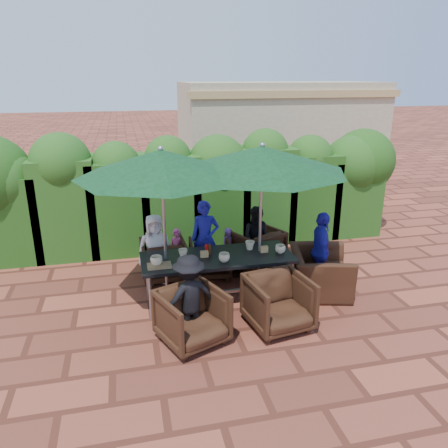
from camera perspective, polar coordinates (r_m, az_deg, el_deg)
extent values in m
plane|color=brown|center=(7.23, -0.76, -9.11)|extent=(80.00, 80.00, 0.00)
cube|color=black|center=(6.75, -0.86, -4.40)|extent=(2.33, 0.90, 0.05)
cube|color=gray|center=(7.01, -0.84, -8.94)|extent=(2.13, 0.05, 0.05)
cylinder|color=gray|center=(6.48, -9.56, -9.42)|extent=(0.05, 0.05, 0.70)
cylinder|color=gray|center=(7.10, -9.96, -6.79)|extent=(0.05, 0.05, 0.70)
cylinder|color=gray|center=(6.90, 8.55, -7.54)|extent=(0.05, 0.05, 0.70)
cylinder|color=gray|center=(7.49, 6.61, -5.25)|extent=(0.05, 0.05, 0.70)
cylinder|color=gray|center=(7.02, -7.36, -10.05)|extent=(0.44, 0.44, 0.03)
cylinder|color=gray|center=(6.54, -7.79, -0.91)|extent=(0.04, 0.04, 2.40)
cone|color=black|center=(6.27, -8.21, 7.90)|extent=(2.48, 2.48, 0.38)
sphere|color=gray|center=(6.24, -8.29, 9.70)|extent=(0.08, 0.08, 0.08)
cylinder|color=gray|center=(7.28, 4.50, -8.84)|extent=(0.44, 0.44, 0.03)
cylinder|color=gray|center=(6.81, 4.75, 0.03)|extent=(0.04, 0.04, 2.40)
cone|color=black|center=(6.56, 4.99, 8.49)|extent=(2.59, 2.59, 0.38)
sphere|color=gray|center=(6.52, 5.04, 10.22)|extent=(0.08, 0.08, 0.08)
imported|color=black|center=(7.67, -7.91, -4.38)|extent=(0.78, 0.73, 0.78)
imported|color=black|center=(7.72, -1.84, -4.25)|extent=(0.76, 0.72, 0.72)
imported|color=black|center=(8.00, 4.20, -3.01)|extent=(1.05, 1.03, 0.83)
imported|color=black|center=(5.88, -4.18, -11.71)|extent=(1.01, 0.98, 0.81)
imported|color=black|center=(6.22, 7.16, -9.86)|extent=(0.93, 0.89, 0.84)
imported|color=black|center=(7.29, 12.47, -5.29)|extent=(0.94, 1.20, 0.93)
imported|color=silver|center=(7.49, -9.00, -3.23)|extent=(0.62, 0.40, 1.21)
imported|color=#211FA9|center=(7.66, -2.48, -1.92)|extent=(0.54, 0.47, 1.35)
imported|color=black|center=(7.86, 4.41, -2.00)|extent=(0.67, 0.55, 1.20)
imported|color=black|center=(5.91, -4.55, -9.47)|extent=(0.83, 0.54, 1.19)
imported|color=#211FA9|center=(7.34, 12.51, -3.46)|extent=(0.57, 0.85, 1.32)
imported|color=#E95295|center=(7.82, -6.08, -3.58)|extent=(0.35, 0.31, 0.84)
imported|color=purple|center=(7.96, 0.65, -3.26)|extent=(0.35, 0.31, 0.79)
imported|color=#2E8624|center=(11.01, 2.99, 5.67)|extent=(1.75, 1.01, 1.77)
imported|color=#E95295|center=(11.57, 6.31, 5.82)|extent=(0.90, 0.74, 1.61)
imported|color=#9A9BA3|center=(11.94, 10.52, 6.35)|extent=(1.23, 0.91, 1.74)
imported|color=beige|center=(6.48, -8.82, -4.75)|extent=(0.18, 0.18, 0.14)
imported|color=beige|center=(6.70, -5.36, -3.83)|extent=(0.14, 0.14, 0.13)
imported|color=beige|center=(6.52, 0.02, -4.39)|extent=(0.17, 0.17, 0.13)
imported|color=beige|center=(6.98, 3.39, -2.80)|extent=(0.15, 0.15, 0.14)
imported|color=beige|center=(6.89, 7.37, -3.25)|extent=(0.16, 0.16, 0.13)
cylinder|color=#B20C0A|center=(6.77, -2.30, -3.36)|extent=(0.04, 0.04, 0.17)
cylinder|color=#4C230C|center=(6.77, -1.91, -3.32)|extent=(0.04, 0.04, 0.17)
cube|color=#967048|center=(6.46, -8.44, -5.41)|extent=(0.35, 0.25, 0.02)
cube|color=tan|center=(6.70, -2.58, -3.93)|extent=(0.12, 0.06, 0.10)
cube|color=tan|center=(6.90, 5.25, -3.29)|extent=(0.12, 0.06, 0.10)
cube|color=#1A3C10|center=(9.17, -26.01, 0.67)|extent=(1.15, 0.95, 1.66)
sphere|color=#1A3C10|center=(9.00, -26.67, 5.07)|extent=(1.16, 1.16, 1.16)
cube|color=#1A3C10|center=(8.95, -19.92, 2.00)|extent=(1.15, 0.95, 1.94)
sphere|color=#1A3C10|center=(8.76, -20.55, 7.44)|extent=(1.15, 1.15, 1.15)
cube|color=#1A3C10|center=(8.89, -13.50, 2.21)|extent=(1.15, 0.95, 1.85)
sphere|color=#1A3C10|center=(8.70, -13.92, 7.41)|extent=(0.94, 0.94, 0.94)
cube|color=#1A3C10|center=(8.92, -7.10, 2.92)|extent=(1.15, 0.95, 1.93)
sphere|color=#1A3C10|center=(8.73, -7.33, 8.38)|extent=(0.94, 0.94, 0.94)
cube|color=#1A3C10|center=(9.09, -0.80, 2.88)|extent=(1.15, 0.95, 1.78)
sphere|color=#1A3C10|center=(8.91, -0.82, 7.77)|extent=(1.21, 1.21, 1.21)
cube|color=#1A3C10|center=(9.32, 5.23, 3.89)|extent=(1.15, 0.95, 2.00)
sphere|color=#1A3C10|center=(9.13, 5.40, 9.35)|extent=(0.96, 0.96, 0.96)
cube|color=#1A3C10|center=(9.69, 10.85, 3.70)|extent=(1.15, 0.95, 1.83)
sphere|color=#1A3C10|center=(9.52, 11.16, 8.43)|extent=(0.98, 0.98, 0.98)
cube|color=#1A3C10|center=(10.15, 16.01, 3.49)|extent=(1.15, 0.95, 1.66)
sphere|color=#1A3C10|center=(9.99, 16.39, 7.51)|extent=(1.26, 1.26, 1.26)
sphere|color=#1A3C10|center=(10.22, 17.63, 7.88)|extent=(1.40, 1.40, 1.40)
cube|color=#BEB38D|center=(14.22, 7.15, 11.47)|extent=(6.00, 3.00, 3.20)
cube|color=tan|center=(12.76, 9.69, 16.39)|extent=(6.20, 0.25, 0.20)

